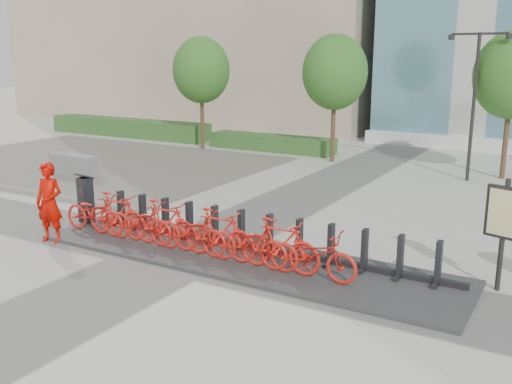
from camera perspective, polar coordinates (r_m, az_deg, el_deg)
The scene contains 23 objects.
ground at distance 12.80m, azimuth -7.31°, elevation -6.06°, with size 120.00×120.00×0.00m, color beige.
gravel_patch at distance 24.38m, azimuth -16.05°, elevation 2.95°, with size 14.00×14.00×0.00m, color #65605B.
hedge_a at distance 31.67m, azimuth -12.68°, elevation 6.30°, with size 10.00×1.40×0.90m, color #366227.
hedge_b at distance 26.19m, azimuth 1.56°, elevation 4.94°, with size 6.00×1.20×0.70m, color #366227.
tree_0 at distance 26.48m, azimuth -5.51°, elevation 12.02°, with size 2.60×2.60×5.10m.
tree_1 at distance 23.30m, azimuth 7.89°, elevation 11.75°, with size 2.60×2.60×5.10m.
tree_2 at distance 21.66m, azimuth 24.25°, elevation 10.58°, with size 2.60×2.60×5.10m.
streetlamp at distance 20.83m, azimuth 21.05°, elevation 9.54°, with size 2.00×0.20×5.00m.
dock_pad at distance 12.32m, azimuth -1.62°, elevation -6.55°, with size 9.60×2.40×0.08m, color #383839.
dock_rail_posts at distance 12.53m, azimuth -0.25°, elevation -3.96°, with size 8.02×0.50×0.85m, color black, non-canonical shape.
bike_0 at distance 14.28m, azimuth -15.82°, elevation -2.04°, with size 0.64×1.83×0.96m, color red.
bike_1 at distance 13.77m, azimuth -13.74°, elevation -2.26°, with size 0.50×1.78×1.07m, color red.
bike_2 at distance 13.31m, azimuth -11.49°, elevation -2.93°, with size 0.64×1.83×0.96m, color red.
bike_3 at distance 12.84m, azimuth -9.09°, elevation -3.18°, with size 0.50×1.78×1.07m, color red.
bike_4 at distance 12.43m, azimuth -6.50°, elevation -3.92°, with size 0.64×1.83×0.96m, color red.
bike_5 at distance 12.01m, azimuth -3.74°, elevation -4.22°, with size 0.50×1.78×1.07m, color red.
bike_6 at distance 11.66m, azimuth -0.78°, elevation -5.02°, with size 0.64×1.83×0.96m, color red.
bike_7 at distance 11.31m, azimuth 2.36°, elevation -5.35°, with size 0.50×1.78×1.07m, color red.
bike_8 at distance 11.03m, azimuth 5.68°, elevation -6.20°, with size 0.64×1.83×0.96m, color red.
kiosk at distance 15.20m, azimuth -16.67°, elevation -0.64°, with size 0.41×0.35×1.28m.
worker_red at distance 14.05m, azimuth -19.96°, elevation -1.01°, with size 0.69×0.45×1.88m, color #BE0A00.
jersey_barrier at distance 21.59m, azimuth -17.76°, elevation 2.55°, with size 2.03×0.55×0.78m, color gray.
map_sign at distance 11.26m, azimuth 23.59°, elevation -2.36°, with size 0.69×0.30×2.13m.
Camera 1 is at (7.42, -9.52, 4.28)m, focal length 40.00 mm.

